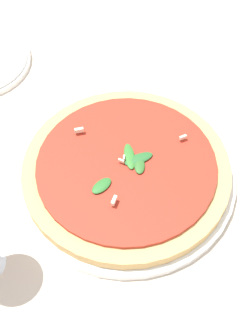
# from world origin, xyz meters

# --- Properties ---
(ground_plane) EXTENTS (6.00, 6.00, 0.00)m
(ground_plane) POSITION_xyz_m (0.00, 0.00, 0.00)
(ground_plane) COLOR beige
(pizza_arugula_main) EXTENTS (0.33, 0.33, 0.05)m
(pizza_arugula_main) POSITION_xyz_m (-0.03, -0.00, 0.02)
(pizza_arugula_main) COLOR white
(pizza_arugula_main) RESTS_ON ground_plane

